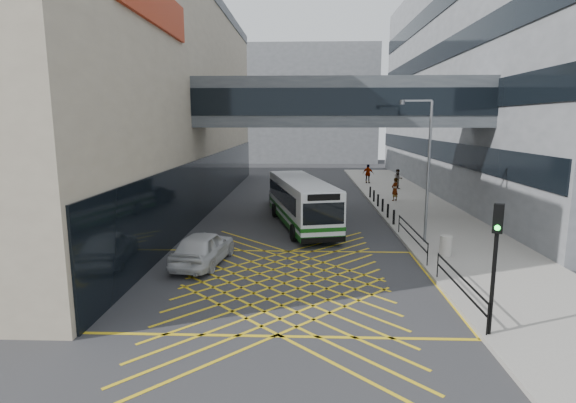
# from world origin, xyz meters

# --- Properties ---
(ground) EXTENTS (120.00, 120.00, 0.00)m
(ground) POSITION_xyz_m (0.00, 0.00, 0.00)
(ground) COLOR #333335
(building_whsmith) EXTENTS (24.17, 42.00, 16.00)m
(building_whsmith) POSITION_xyz_m (-17.98, 16.00, 8.00)
(building_whsmith) COLOR tan
(building_whsmith) RESTS_ON ground
(building_right) EXTENTS (24.09, 44.00, 20.00)m
(building_right) POSITION_xyz_m (23.98, 24.00, 10.00)
(building_right) COLOR slate
(building_right) RESTS_ON ground
(building_far) EXTENTS (28.00, 16.00, 18.00)m
(building_far) POSITION_xyz_m (-2.00, 60.00, 9.00)
(building_far) COLOR slate
(building_far) RESTS_ON ground
(skybridge) EXTENTS (20.00, 4.10, 3.00)m
(skybridge) POSITION_xyz_m (3.00, 12.00, 7.50)
(skybridge) COLOR #474C51
(skybridge) RESTS_ON ground
(pavement) EXTENTS (6.00, 54.00, 0.16)m
(pavement) POSITION_xyz_m (9.00, 15.00, 0.08)
(pavement) COLOR #9B968D
(pavement) RESTS_ON ground
(box_junction) EXTENTS (12.00, 9.00, 0.01)m
(box_junction) POSITION_xyz_m (0.00, 0.00, 0.00)
(box_junction) COLOR gold
(box_junction) RESTS_ON ground
(bus) EXTENTS (4.61, 10.58, 2.89)m
(bus) POSITION_xyz_m (0.58, 10.08, 1.55)
(bus) COLOR silver
(bus) RESTS_ON ground
(car_white) EXTENTS (2.66, 5.12, 1.56)m
(car_white) POSITION_xyz_m (-3.74, 2.33, 0.78)
(car_white) COLOR silver
(car_white) RESTS_ON ground
(car_dark) EXTENTS (2.51, 5.02, 1.51)m
(car_dark) POSITION_xyz_m (-0.99, 16.55, 0.75)
(car_dark) COLOR #222228
(car_dark) RESTS_ON ground
(car_silver) EXTENTS (2.03, 4.79, 1.49)m
(car_silver) POSITION_xyz_m (2.01, 16.10, 0.74)
(car_silver) COLOR gray
(car_silver) RESTS_ON ground
(traffic_light) EXTENTS (0.32, 0.47, 3.94)m
(traffic_light) POSITION_xyz_m (6.21, -4.51, 2.72)
(traffic_light) COLOR black
(traffic_light) RESTS_ON pavement
(street_lamp) EXTENTS (1.65, 0.41, 7.26)m
(street_lamp) POSITION_xyz_m (6.92, 6.04, 4.30)
(street_lamp) COLOR slate
(street_lamp) RESTS_ON pavement
(litter_bin) EXTENTS (0.55, 0.55, 0.95)m
(litter_bin) POSITION_xyz_m (7.42, 3.57, 0.63)
(litter_bin) COLOR #ADA89E
(litter_bin) RESTS_ON pavement
(kerb_railings) EXTENTS (0.05, 12.54, 1.00)m
(kerb_railings) POSITION_xyz_m (6.15, 1.78, 0.88)
(kerb_railings) COLOR black
(kerb_railings) RESTS_ON pavement
(bollards) EXTENTS (0.14, 10.14, 0.90)m
(bollards) POSITION_xyz_m (6.25, 15.00, 0.61)
(bollards) COLOR black
(bollards) RESTS_ON pavement
(pedestrian_a) EXTENTS (0.88, 0.86, 1.82)m
(pedestrian_a) POSITION_xyz_m (7.96, 18.47, 1.07)
(pedestrian_a) COLOR gray
(pedestrian_a) RESTS_ON pavement
(pedestrian_b) EXTENTS (0.94, 0.61, 1.83)m
(pedestrian_b) POSITION_xyz_m (9.50, 24.87, 1.07)
(pedestrian_b) COLOR gray
(pedestrian_b) RESTS_ON pavement
(pedestrian_c) EXTENTS (1.26, 0.95, 1.92)m
(pedestrian_c) POSITION_xyz_m (7.28, 28.84, 1.12)
(pedestrian_c) COLOR gray
(pedestrian_c) RESTS_ON pavement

